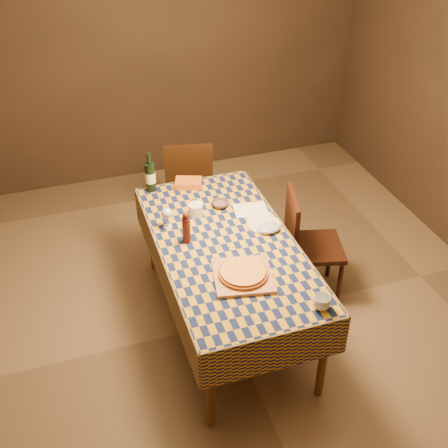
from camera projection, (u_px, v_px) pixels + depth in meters
The scene contains 16 objects.
room at pixel (226, 171), 3.57m from camera, with size 5.00×5.10×2.70m.
dining_table at pixel (226, 252), 3.95m from camera, with size 0.94×1.84×0.77m.
cutting_board at pixel (243, 276), 3.60m from camera, with size 0.37×0.37×0.02m, color #A6724E.
pizza at pixel (243, 273), 3.58m from camera, with size 0.42×0.42×0.03m.
pepper_mill at pixel (186, 228), 3.86m from camera, with size 0.06×0.06×0.24m.
bowl at pixel (220, 204), 4.27m from camera, with size 0.13×0.13×0.04m, color #59424A.
wine_glass at pixel (167, 214), 4.00m from camera, with size 0.09×0.09×0.16m.
wine_bottle at pixel (150, 176), 4.41m from camera, with size 0.10×0.10×0.33m.
deli_tub at pixel (196, 210), 4.17m from camera, with size 0.11×0.11×0.09m, color white.
takeout_container at pixel (188, 183), 4.52m from camera, with size 0.21×0.15×0.05m, color #C65A1A.
white_plate at pixel (263, 224), 4.08m from camera, with size 0.25×0.25×0.01m, color silver.
tumbler at pixel (322, 303), 3.35m from camera, with size 0.11×0.11×0.09m, color silver.
flour_patch at pixel (251, 209), 4.25m from camera, with size 0.25×0.19×0.00m, color white.
flour_bag at pixel (269, 228), 4.01m from camera, with size 0.18×0.13×0.05m, color #A2A8D0.
chair_far at pixel (189, 180), 5.10m from camera, with size 0.50×0.51×0.93m.
chair_right at pixel (305, 240), 4.34m from camera, with size 0.52×0.52×0.93m.
Camera 1 is at (-0.99, -2.95, 3.12)m, focal length 45.00 mm.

